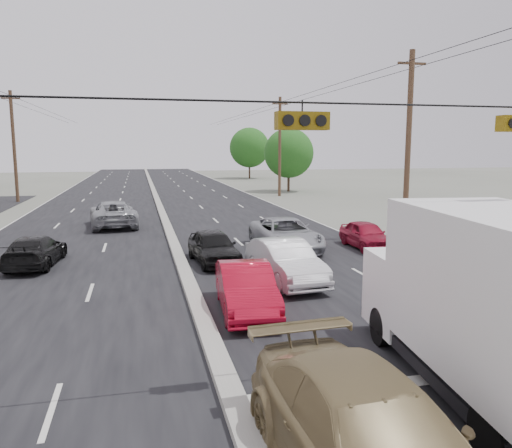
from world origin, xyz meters
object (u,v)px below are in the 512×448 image
at_px(queue_car_a, 214,247).
at_px(tree_right_mid, 289,153).
at_px(tan_sedan, 371,443).
at_px(queue_car_e, 366,235).
at_px(utility_pole_right_c, 280,146).
at_px(queue_car_b, 285,262).
at_px(oncoming_near, 35,251).
at_px(queue_car_c, 286,235).
at_px(utility_pole_left_c, 14,146).
at_px(oncoming_far, 113,214).
at_px(utility_pole_right_b, 408,144).
at_px(red_sedan, 246,289).
at_px(tree_right_far, 249,148).
at_px(box_truck, 487,300).

bearing_deg(queue_car_a, tree_right_mid, 62.25).
bearing_deg(tan_sedan, queue_car_e, 61.27).
height_order(utility_pole_right_c, queue_car_b, utility_pole_right_c).
xyz_separation_m(tree_right_mid, oncoming_near, (-20.96, -32.38, -3.69)).
bearing_deg(queue_car_c, queue_car_a, -154.10).
bearing_deg(utility_pole_left_c, tree_right_mid, 10.30).
relative_size(utility_pole_left_c, oncoming_far, 1.71).
xyz_separation_m(utility_pole_right_b, oncoming_far, (-15.77, 7.95, -4.30)).
height_order(utility_pole_right_b, tree_right_mid, utility_pole_right_b).
height_order(tree_right_mid, oncoming_far, tree_right_mid).
height_order(red_sedan, oncoming_far, oncoming_far).
bearing_deg(queue_car_a, oncoming_far, 106.35).
bearing_deg(red_sedan, tree_right_mid, 75.47).
distance_m(utility_pole_left_c, queue_car_e, 35.00).
relative_size(utility_pole_right_b, oncoming_near, 2.25).
height_order(utility_pole_right_c, red_sedan, utility_pole_right_c).
bearing_deg(queue_car_c, tan_sedan, -104.02).
bearing_deg(tree_right_far, utility_pole_right_b, -93.64).
bearing_deg(oncoming_near, utility_pole_right_c, -118.65).
distance_m(tree_right_mid, red_sedan, 42.60).
distance_m(utility_pole_right_b, red_sedan, 15.70).
xyz_separation_m(utility_pole_right_c, queue_car_e, (-3.30, -27.10, -4.44)).
bearing_deg(queue_car_b, oncoming_near, 147.23).
bearing_deg(tree_right_far, queue_car_a, -103.99).
distance_m(utility_pole_right_b, utility_pole_right_c, 25.00).
relative_size(tree_right_mid, tree_right_far, 0.88).
xyz_separation_m(utility_pole_left_c, oncoming_near, (6.54, -27.38, -4.46)).
relative_size(utility_pole_left_c, tree_right_mid, 1.40).
relative_size(tree_right_mid, oncoming_near, 1.60).
relative_size(utility_pole_right_c, tree_right_mid, 1.40).
bearing_deg(oncoming_far, utility_pole_right_b, 147.46).
relative_size(tree_right_mid, queue_car_b, 1.51).
distance_m(utility_pole_right_b, box_truck, 18.12).
height_order(tree_right_far, queue_car_a, tree_right_far).
bearing_deg(queue_car_b, red_sedan, -130.95).
bearing_deg(oncoming_far, box_truck, 103.12).
bearing_deg(box_truck, tan_sedan, -140.19).
bearing_deg(queue_car_b, tan_sedan, -106.06).
distance_m(red_sedan, queue_car_b, 3.62).
relative_size(queue_car_b, oncoming_near, 1.06).
bearing_deg(utility_pole_right_b, tree_right_far, 86.36).
relative_size(queue_car_a, queue_car_c, 0.76).
xyz_separation_m(tan_sedan, queue_car_b, (2.10, 11.29, -0.06)).
distance_m(utility_pole_left_c, utility_pole_right_c, 25.00).
bearing_deg(red_sedan, tree_right_far, 81.54).
height_order(utility_pole_right_b, tan_sedan, utility_pole_right_b).
bearing_deg(queue_car_a, tan_sedan, -95.70).
xyz_separation_m(tree_right_far, queue_car_c, (-10.79, -56.62, -4.19)).
bearing_deg(tree_right_mid, utility_pole_right_b, -94.76).
bearing_deg(utility_pole_right_c, red_sedan, -107.50).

